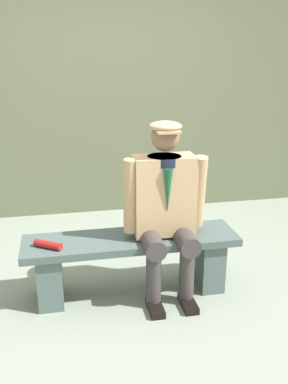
{
  "coord_description": "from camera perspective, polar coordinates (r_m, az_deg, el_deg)",
  "views": [
    {
      "loc": [
        0.49,
        2.9,
        1.8
      ],
      "look_at": [
        -0.1,
        0.0,
        0.81
      ],
      "focal_mm": 40.17,
      "sensor_mm": 36.0,
      "label": 1
    }
  ],
  "objects": [
    {
      "name": "ground_plane",
      "position": [
        3.44,
        -1.65,
        -13.02
      ],
      "size": [
        30.0,
        30.0,
        0.0
      ],
      "primitive_type": "plane",
      "color": "gray"
    },
    {
      "name": "bench",
      "position": [
        3.3,
        -1.7,
        -8.57
      ],
      "size": [
        1.61,
        0.41,
        0.46
      ],
      "color": "#495C59",
      "rests_on": "ground"
    },
    {
      "name": "stadium_wall",
      "position": [
        4.88,
        -5.72,
        11.3
      ],
      "size": [
        12.0,
        0.24,
        2.39
      ],
      "primitive_type": "cube",
      "color": "#646B4E",
      "rests_on": "ground"
    },
    {
      "name": "seated_man",
      "position": [
        3.13,
        2.85,
        -1.69
      ],
      "size": [
        0.62,
        0.53,
        1.33
      ],
      "color": "tan",
      "rests_on": "ground"
    },
    {
      "name": "rolled_magazine",
      "position": [
        3.12,
        -12.63,
        -6.84
      ],
      "size": [
        0.21,
        0.16,
        0.05
      ],
      "primitive_type": "cylinder",
      "rotation": [
        0.0,
        1.57,
        -0.58
      ],
      "color": "#B21E1E",
      "rests_on": "bench"
    }
  ]
}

